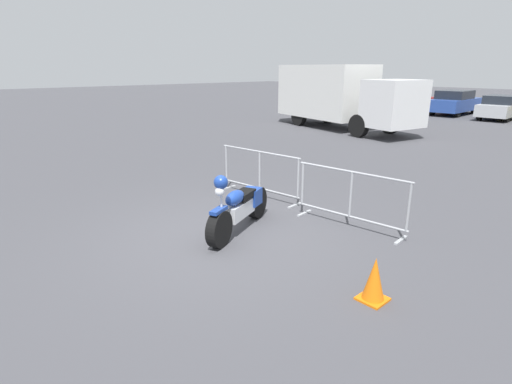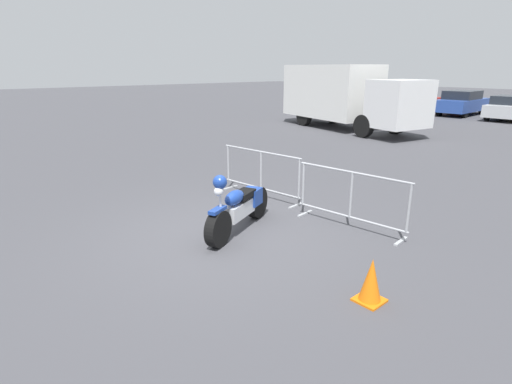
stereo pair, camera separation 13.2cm
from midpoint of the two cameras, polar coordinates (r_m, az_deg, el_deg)
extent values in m
plane|color=#424247|center=(7.13, -4.42, -6.20)|extent=(120.00, 120.00, 0.00)
cylinder|color=black|center=(6.60, -4.85, -5.27)|extent=(0.40, 0.64, 0.62)
cylinder|color=black|center=(7.85, 0.64, -1.47)|extent=(0.40, 0.64, 0.62)
cube|color=silver|center=(7.18, -1.87, -2.49)|extent=(0.53, 0.84, 0.27)
ellipsoid|color=navy|center=(6.94, -2.55, -0.82)|extent=(0.45, 0.60, 0.25)
cube|color=black|center=(7.25, -1.26, -0.34)|extent=(0.45, 0.57, 0.12)
cube|color=navy|center=(7.57, -0.14, -0.63)|extent=(0.42, 0.44, 0.31)
cube|color=navy|center=(6.48, -4.92, -2.58)|extent=(0.28, 0.41, 0.06)
cylinder|color=silver|center=(6.52, -4.52, -1.24)|extent=(0.05, 0.05, 0.44)
sphere|color=silver|center=(6.43, -4.77, 0.07)|extent=(0.15, 0.15, 0.15)
sphere|color=navy|center=(6.43, -4.59, 1.42)|extent=(0.23, 0.23, 0.23)
cylinder|color=#9EA0A5|center=(8.93, 1.16, 5.77)|extent=(2.23, 0.28, 0.04)
cylinder|color=#9EA0A5|center=(9.14, 1.12, 0.54)|extent=(2.23, 0.28, 0.04)
cylinder|color=#9EA0A5|center=(9.74, -3.60, 4.16)|extent=(0.05, 0.05, 0.85)
cylinder|color=#9EA0A5|center=(9.02, 1.14, 3.12)|extent=(0.05, 0.05, 0.85)
cylinder|color=#9EA0A5|center=(8.38, 6.64, 1.89)|extent=(0.05, 0.05, 0.85)
cube|color=#9EA0A5|center=(9.85, -3.25, 0.65)|extent=(0.11, 0.44, 0.03)
cube|color=#9EA0A5|center=(8.60, 6.12, -1.94)|extent=(0.11, 0.44, 0.03)
cylinder|color=#9EA0A5|center=(7.36, 14.16, 2.73)|extent=(2.23, 0.28, 0.04)
cylinder|color=#9EA0A5|center=(7.61, 13.69, -3.47)|extent=(2.23, 0.28, 0.04)
cylinder|color=#9EA0A5|center=(8.01, 7.24, 1.14)|extent=(0.05, 0.05, 0.85)
cylinder|color=#9EA0A5|center=(7.47, 13.92, -0.43)|extent=(0.05, 0.05, 0.85)
cylinder|color=#9EA0A5|center=(7.06, 21.51, -2.20)|extent=(0.05, 0.05, 0.85)
cube|color=#9EA0A5|center=(8.16, 7.48, -3.07)|extent=(0.11, 0.44, 0.03)
cube|color=#9EA0A5|center=(7.30, 20.47, -6.60)|extent=(0.11, 0.44, 0.03)
cube|color=silver|center=(20.69, 10.85, 13.97)|extent=(5.36, 3.26, 2.50)
cube|color=silver|center=(17.65, 20.00, 11.75)|extent=(2.20, 2.50, 1.90)
cylinder|color=black|center=(19.08, 19.51, 9.26)|extent=(1.00, 0.47, 0.96)
cylinder|color=black|center=(17.68, 15.32, 9.06)|extent=(1.00, 0.47, 0.96)
cylinder|color=black|center=(22.06, 11.18, 10.88)|extent=(1.00, 0.47, 0.96)
cylinder|color=black|center=(20.86, 7.06, 10.71)|extent=(1.00, 0.47, 0.96)
cube|color=white|center=(30.81, 17.22, 12.48)|extent=(1.94, 4.52, 0.73)
cube|color=#1E232B|center=(30.64, 17.18, 13.64)|extent=(1.74, 2.33, 0.52)
cylinder|color=black|center=(32.45, 17.30, 12.15)|extent=(0.25, 0.67, 0.67)
cylinder|color=black|center=(31.72, 19.72, 11.82)|extent=(0.25, 0.67, 0.67)
cylinder|color=black|center=(30.02, 14.48, 12.01)|extent=(0.25, 0.67, 0.67)
cylinder|color=black|center=(29.22, 17.03, 11.68)|extent=(0.25, 0.67, 0.67)
cube|color=#B21E19|center=(29.64, 22.20, 11.70)|extent=(1.74, 4.05, 0.65)
cube|color=#1E232B|center=(29.48, 22.21, 12.77)|extent=(1.56, 2.09, 0.47)
cylinder|color=black|center=(31.11, 22.03, 11.42)|extent=(0.22, 0.60, 0.60)
cylinder|color=black|center=(30.55, 24.37, 11.06)|extent=(0.22, 0.60, 0.60)
cylinder|color=black|center=(28.83, 19.78, 11.29)|extent=(0.22, 0.60, 0.60)
cylinder|color=black|center=(28.22, 22.27, 10.91)|extent=(0.22, 0.60, 0.60)
cube|color=#284799|center=(28.58, 27.46, 10.99)|extent=(1.91, 4.45, 0.72)
cube|color=#1E232B|center=(28.40, 27.52, 12.21)|extent=(1.71, 2.30, 0.51)
cylinder|color=black|center=(30.18, 26.98, 10.73)|extent=(0.24, 0.66, 0.65)
cylinder|color=black|center=(29.69, 29.71, 10.26)|extent=(0.24, 0.66, 0.65)
cylinder|color=black|center=(27.57, 24.86, 10.55)|extent=(0.24, 0.66, 0.65)
cylinder|color=black|center=(27.03, 27.81, 10.05)|extent=(0.24, 0.66, 0.65)
cube|color=#B7BABF|center=(27.13, 32.58, 9.86)|extent=(1.73, 4.02, 0.65)
cube|color=#1E232B|center=(26.96, 32.69, 11.01)|extent=(1.55, 2.08, 0.46)
cylinder|color=black|center=(28.56, 31.86, 9.67)|extent=(0.22, 0.60, 0.59)
cylinder|color=black|center=(26.12, 30.29, 9.43)|extent=(0.22, 0.60, 0.59)
cube|color=orange|center=(5.47, 16.56, -14.57)|extent=(0.34, 0.34, 0.03)
cone|color=orange|center=(5.32, 16.84, -11.86)|extent=(0.28, 0.28, 0.56)
camera|label=1|loc=(0.07, -89.49, 0.16)|focal=28.00mm
camera|label=2|loc=(0.07, 90.51, -0.16)|focal=28.00mm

